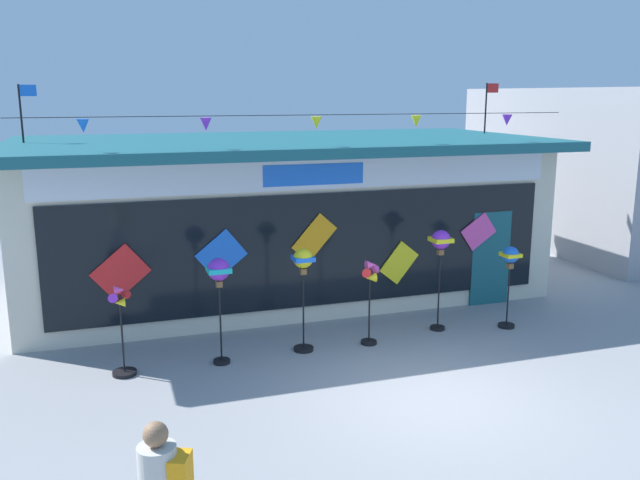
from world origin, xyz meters
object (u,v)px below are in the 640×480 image
wind_spinner_far_left (122,327)px  wind_spinner_left (219,277)px  kite_shop_building (280,214)px  wind_spinner_center_right (370,286)px  wind_spinner_center_left (303,271)px  wind_spinner_right (441,248)px  wind_spinner_far_right (510,265)px

wind_spinner_far_left → wind_spinner_left: wind_spinner_left is taller
kite_shop_building → wind_spinner_center_right: 4.03m
wind_spinner_left → wind_spinner_center_left: bearing=4.6°
wind_spinner_far_left → wind_spinner_center_right: size_ratio=0.96×
wind_spinner_right → kite_shop_building: bearing=120.5°
wind_spinner_center_left → wind_spinner_right: bearing=4.7°
wind_spinner_far_right → kite_shop_building: bearing=131.5°
wind_spinner_center_right → wind_spinner_far_right: bearing=0.5°
wind_spinner_left → wind_spinner_far_right: bearing=0.5°
kite_shop_building → wind_spinner_left: kite_shop_building is taller
wind_spinner_center_left → wind_spinner_far_left: bearing=-177.7°
kite_shop_building → wind_spinner_far_right: kite_shop_building is taller
wind_spinner_right → wind_spinner_far_right: bearing=-12.5°
wind_spinner_center_left → wind_spinner_far_right: 4.08m
kite_shop_building → wind_spinner_far_right: (3.46, -3.90, -0.52)m
wind_spinner_center_left → wind_spinner_center_right: size_ratio=1.17×
kite_shop_building → wind_spinner_right: (2.13, -3.61, -0.15)m
wind_spinner_center_right → wind_spinner_right: 1.65m
kite_shop_building → wind_spinner_center_left: kite_shop_building is taller
wind_spinner_far_right → wind_spinner_left: bearing=-179.5°
wind_spinner_center_left → wind_spinner_center_right: (1.21, -0.09, -0.35)m
wind_spinner_far_right → wind_spinner_far_left: bearing=-179.6°
wind_spinner_center_right → wind_spinner_far_right: size_ratio=0.98×
wind_spinner_left → kite_shop_building: bearing=62.2°
wind_spinner_far_left → wind_spinner_center_right: 4.25m
wind_spinner_far_left → wind_spinner_center_left: wind_spinner_center_left is taller
wind_spinner_far_left → wind_spinner_center_right: bearing=0.4°
kite_shop_building → wind_spinner_far_left: size_ratio=7.55×
wind_spinner_far_left → wind_spinner_right: wind_spinner_right is taller
wind_spinner_center_left → wind_spinner_far_right: wind_spinner_center_left is taller
wind_spinner_far_left → wind_spinner_center_left: size_ratio=0.82×
wind_spinner_far_left → wind_spinner_right: bearing=3.5°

